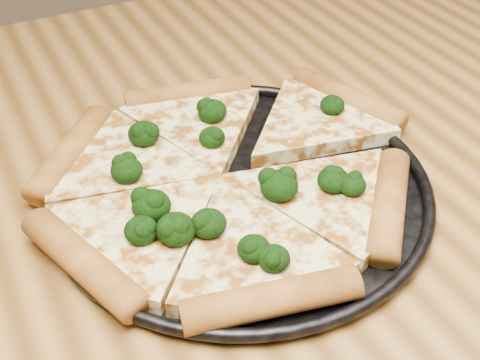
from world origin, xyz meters
name	(u,v)px	position (x,y,z in m)	size (l,w,h in m)	color
dining_table	(173,288)	(0.00, 0.00, 0.66)	(1.20, 0.90, 0.75)	olive
pizza_pan	(240,187)	(0.07, 0.00, 0.76)	(0.34, 0.34, 0.02)	black
pizza	(227,174)	(0.06, 0.01, 0.77)	(0.38, 0.34, 0.03)	#E4D58B
broccoli_florets	(219,182)	(0.05, -0.01, 0.78)	(0.26, 0.23, 0.02)	black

